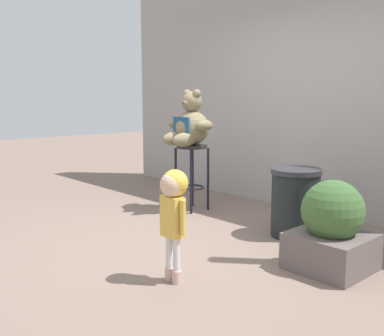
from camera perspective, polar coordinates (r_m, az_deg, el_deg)
ground_plane at (r=4.37m, az=-0.87°, el=-9.65°), size 24.00×24.00×0.00m
building_wall at (r=5.79m, az=15.34°, el=9.82°), size 6.71×0.30×3.03m
bar_stool_with_teddy at (r=5.56m, az=-0.02°, el=0.49°), size 0.38×0.38×0.82m
teddy_bear at (r=5.49m, az=-0.29°, el=5.45°), size 0.65×0.58×0.67m
child_walking at (r=3.36m, az=-2.38°, el=-4.22°), size 0.28×0.22×0.87m
trash_bin at (r=4.66m, az=12.93°, el=-4.25°), size 0.51×0.51×0.69m
planter_with_shrub at (r=3.85m, az=17.27°, el=-7.42°), size 0.59×0.59×0.74m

